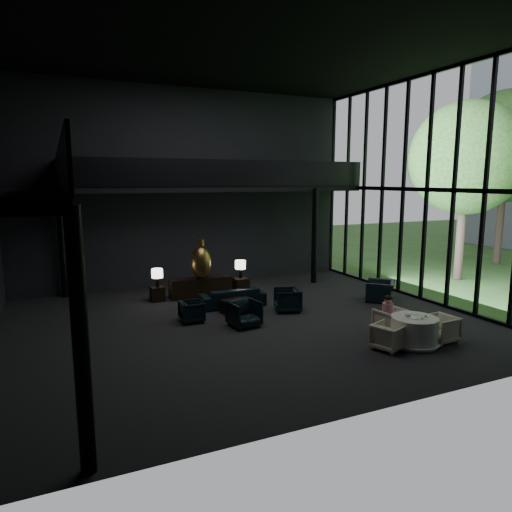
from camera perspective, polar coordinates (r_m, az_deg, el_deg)
name	(u,v)px	position (r m, az deg, el deg)	size (l,w,h in m)	color
floor	(247,323)	(14.17, -1.14, -8.33)	(14.00, 12.00, 0.02)	black
ceiling	(246,47)	(13.98, -1.26, 24.68)	(14.00, 12.00, 0.02)	black
wall_back	(190,188)	(19.16, -8.27, 8.38)	(14.00, 0.04, 8.00)	black
wall_front	(380,199)	(8.30, 15.26, 6.85)	(14.00, 0.04, 8.00)	black
curtain_wall	(427,190)	(17.42, 20.58, 7.78)	(0.20, 12.00, 8.00)	black
mezzanine_left	(17,194)	(12.45, -27.75, 6.87)	(2.00, 12.00, 0.25)	black
mezzanine_back	(221,188)	(18.52, -4.40, 8.42)	(12.00, 2.00, 0.25)	black
railing_left	(60,169)	(12.43, -23.30, 9.95)	(0.06, 12.00, 1.00)	black
railing_back	(230,173)	(17.58, -3.31, 10.33)	(12.00, 0.06, 1.00)	black
column_sw	(81,345)	(7.12, -21.05, -10.29)	(0.24, 0.24, 4.00)	black
column_nw	(62,244)	(18.28, -23.10, 1.38)	(0.24, 0.24, 4.00)	black
column_ne	(315,236)	(19.40, 7.33, 2.49)	(0.24, 0.24, 4.00)	black
tree_near	(466,159)	(21.75, 24.78, 10.99)	(4.80, 4.80, 7.65)	#382D23
tree_far	(506,147)	(26.91, 28.83, 11.85)	(5.60, 5.60, 8.80)	#382D23
console	(200,287)	(17.24, -6.97, -3.90)	(2.31, 0.52, 0.73)	black
bronze_urn	(201,262)	(16.90, -6.89, -0.73)	(0.78, 0.78, 1.46)	olive
side_table_left	(157,294)	(16.95, -12.23, -4.63)	(0.48, 0.48, 0.53)	black
table_lamp_left	(157,274)	(16.70, -12.25, -2.22)	(0.40, 0.40, 0.67)	black
side_table_right	(241,286)	(17.68, -1.90, -3.72)	(0.54, 0.54, 0.60)	black
table_lamp_right	(240,265)	(17.56, -1.97, -1.19)	(0.41, 0.41, 0.69)	black
sofa	(232,293)	(15.86, -2.98, -4.63)	(2.42, 0.71, 0.95)	black
lounge_armchair_west	(192,311)	(14.30, -8.02, -6.85)	(0.65, 0.61, 0.67)	black
lounge_armchair_east	(287,298)	(15.28, 3.95, -5.21)	(0.91, 0.85, 0.93)	black
lounge_armchair_south	(244,311)	(13.70, -1.49, -6.88)	(0.93, 0.87, 0.95)	black
window_armchair	(381,287)	(17.16, 15.31, -3.78)	(1.14, 0.74, 1.00)	black
coffee_table	(240,307)	(15.02, -1.96, -6.42)	(1.00, 1.00, 0.44)	black
dining_table	(414,333)	(12.98, 19.15, -9.04)	(1.37, 1.37, 0.75)	white
dining_chair_north	(391,319)	(13.60, 16.54, -7.62)	(0.83, 0.78, 0.85)	beige
dining_chair_east	(440,327)	(13.43, 22.04, -8.26)	(0.78, 0.73, 0.81)	beige
dining_chair_west	(388,336)	(12.42, 16.21, -9.57)	(0.70, 0.66, 0.72)	beige
child	(388,307)	(13.55, 16.14, -6.13)	(0.31, 0.31, 0.66)	#CF9CA4
plate_a	(415,318)	(12.75, 19.27, -7.36)	(0.22, 0.22, 0.01)	white
plate_b	(415,313)	(13.20, 19.28, -6.79)	(0.21, 0.21, 0.01)	white
saucer	(426,316)	(13.03, 20.48, -7.08)	(0.17, 0.17, 0.01)	white
coffee_cup	(426,315)	(12.97, 20.45, -6.98)	(0.08, 0.08, 0.06)	white
cereal_bowl	(408,315)	(12.86, 18.44, -7.00)	(0.17, 0.17, 0.08)	white
cream_pot	(422,318)	(12.71, 20.04, -7.32)	(0.06, 0.06, 0.07)	#99999E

